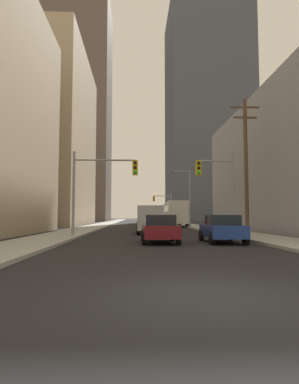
% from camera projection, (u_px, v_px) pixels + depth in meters
% --- Properties ---
extents(ground_plane, '(400.00, 400.00, 0.00)m').
position_uv_depth(ground_plane, '(209.00, 296.00, 5.92)').
color(ground_plane, black).
extents(sidewalk_left, '(3.25, 160.00, 0.15)m').
position_uv_depth(sidewalk_left, '(104.00, 224.00, 55.44)').
color(sidewalk_left, '#9E9E99').
rests_on(sidewalk_left, ground).
extents(sidewalk_right, '(3.25, 160.00, 0.15)m').
position_uv_depth(sidewalk_right, '(181.00, 224.00, 56.04)').
color(sidewalk_right, '#9E9E99').
rests_on(sidewalk_right, ground).
extents(city_bus, '(2.92, 11.58, 3.40)m').
position_uv_depth(city_bus, '(175.00, 213.00, 45.61)').
color(city_bus, silver).
rests_on(city_bus, ground).
extents(cargo_van_silver, '(2.16, 5.24, 2.26)m').
position_uv_depth(cargo_van_silver, '(150.00, 218.00, 26.71)').
color(cargo_van_silver, '#B7BABF').
rests_on(cargo_van_silver, ground).
extents(sedan_blue, '(1.95, 4.26, 1.52)m').
position_uv_depth(sedan_blue, '(222.00, 229.00, 17.82)').
color(sedan_blue, navy).
rests_on(sedan_blue, ground).
extents(sedan_maroon, '(1.95, 4.21, 1.52)m').
position_uv_depth(sedan_maroon, '(160.00, 229.00, 17.71)').
color(sedan_maroon, maroon).
rests_on(sedan_maroon, ground).
extents(sedan_red, '(1.95, 4.25, 1.52)m').
position_uv_depth(sedan_red, '(148.00, 222.00, 37.38)').
color(sedan_red, maroon).
rests_on(sedan_red, ground).
extents(sedan_grey, '(1.95, 4.23, 1.52)m').
position_uv_depth(sedan_grey, '(143.00, 221.00, 47.07)').
color(sedan_grey, slate).
rests_on(sedan_grey, ground).
extents(sedan_white, '(1.95, 4.22, 1.52)m').
position_uv_depth(sedan_white, '(143.00, 220.00, 55.20)').
color(sedan_white, white).
rests_on(sedan_white, ground).
extents(traffic_signal_near_left, '(4.57, 0.44, 6.00)m').
position_uv_depth(traffic_signal_near_left, '(102.00, 179.00, 22.77)').
color(traffic_signal_near_left, gray).
rests_on(traffic_signal_near_left, ground).
extents(traffic_signal_near_right, '(2.78, 0.44, 6.00)m').
position_uv_depth(traffic_signal_near_right, '(217.00, 180.00, 23.12)').
color(traffic_signal_near_right, gray).
rests_on(traffic_signal_near_right, ground).
extents(traffic_signal_far_right, '(3.63, 0.44, 6.00)m').
position_uv_depth(traffic_signal_far_right, '(163.00, 203.00, 63.15)').
color(traffic_signal_far_right, gray).
rests_on(traffic_signal_far_right, ground).
extents(utility_pole_right, '(2.20, 0.28, 10.36)m').
position_uv_depth(utility_pole_right, '(246.00, 163.00, 24.48)').
color(utility_pole_right, brown).
rests_on(utility_pole_right, ground).
extents(street_lamp_right, '(2.53, 0.32, 7.50)m').
position_uv_depth(street_lamp_right, '(187.00, 192.00, 42.11)').
color(street_lamp_right, gray).
rests_on(street_lamp_right, ground).
extents(building_left_mid_office, '(24.56, 25.04, 27.81)m').
position_uv_depth(building_left_mid_office, '(11.00, 140.00, 52.86)').
color(building_left_mid_office, tan).
rests_on(building_left_mid_office, ground).
extents(building_left_far_tower, '(25.08, 21.12, 68.80)m').
position_uv_depth(building_left_far_tower, '(69.00, 110.00, 100.77)').
color(building_left_far_tower, '#66564C').
rests_on(building_left_far_tower, ground).
extents(building_right_far_highrise, '(24.04, 26.27, 67.25)m').
position_uv_depth(building_right_far_highrise, '(207.00, 114.00, 102.57)').
color(building_right_far_highrise, '#4C515B').
rests_on(building_right_far_highrise, ground).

